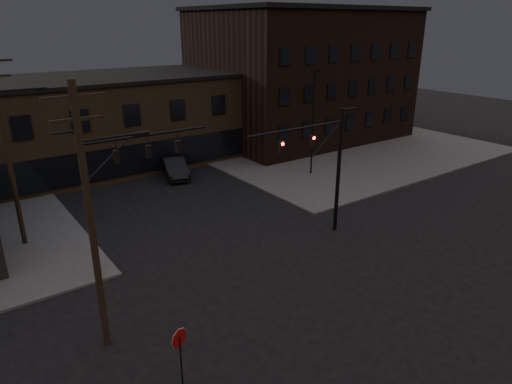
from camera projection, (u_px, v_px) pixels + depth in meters
ground at (306, 292)px, 23.07m from camera, size 140.00×140.00×0.00m
sidewalk_ne at (322, 142)px, 51.83m from camera, size 30.00×30.00×0.15m
building_row at (109, 122)px, 42.96m from camera, size 40.00×12.00×8.00m
building_right at (301, 76)px, 52.46m from camera, size 22.00×16.00×14.00m
traffic_signal_near at (326, 160)px, 27.71m from camera, size 7.12×0.24×8.00m
traffic_signal_far at (111, 182)px, 23.72m from camera, size 7.12×0.24×8.00m
stop_sign at (180, 344)px, 16.53m from camera, size 0.72×0.33×2.48m
utility_pole_near at (92, 216)px, 17.37m from camera, size 3.70×0.28×11.00m
utility_pole_mid at (8, 148)px, 25.85m from camera, size 3.70×0.28×11.50m
lot_light_a at (313, 114)px, 38.92m from camera, size 1.50×0.28×9.14m
lot_light_b at (324, 100)px, 46.01m from camera, size 1.50×0.28×9.14m
parked_car_lot_a at (301, 143)px, 47.50m from camera, size 4.96×2.28×1.65m
parked_car_lot_b at (296, 141)px, 48.87m from camera, size 5.53×3.05×1.52m
car_crossing at (174, 167)px, 40.09m from camera, size 3.09×5.51×1.72m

